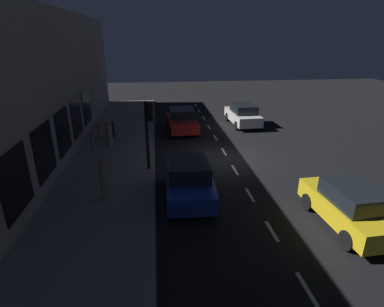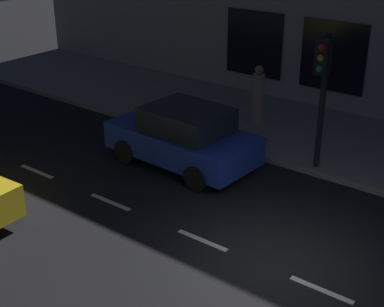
# 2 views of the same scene
# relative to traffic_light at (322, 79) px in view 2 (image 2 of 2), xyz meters

# --- Properties ---
(ground_plane) EXTENTS (60.00, 60.00, 0.00)m
(ground_plane) POSITION_rel_traffic_light_xyz_m (-4.18, -1.22, -2.43)
(ground_plane) COLOR black
(lane_centre_line) EXTENTS (0.12, 27.20, 0.01)m
(lane_centre_line) POSITION_rel_traffic_light_xyz_m (-4.18, -2.22, -2.43)
(lane_centre_line) COLOR beige
(lane_centre_line) RESTS_ON ground
(traffic_light) EXTENTS (0.49, 0.32, 3.36)m
(traffic_light) POSITION_rel_traffic_light_xyz_m (0.00, 0.00, 0.00)
(traffic_light) COLOR black
(traffic_light) RESTS_ON sidewalk
(parked_car_2) EXTENTS (2.10, 3.94, 1.58)m
(parked_car_2) POSITION_rel_traffic_light_xyz_m (-1.61, 2.88, -1.64)
(parked_car_2) COLOR #1E389E
(parked_car_2) RESTS_ON ground
(pedestrian_1) EXTENTS (0.40, 0.40, 1.76)m
(pedestrian_1) POSITION_rel_traffic_light_xyz_m (1.82, 2.78, -1.46)
(pedestrian_1) COLOR gray
(pedestrian_1) RESTS_ON sidewalk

